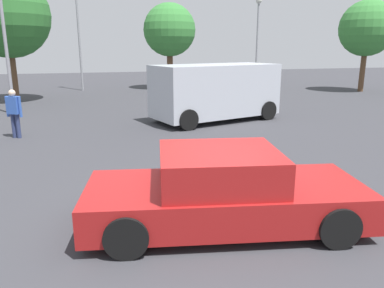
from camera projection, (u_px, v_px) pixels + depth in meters
name	position (u px, v px, depth m)	size (l,w,h in m)	color
ground_plane	(214.00, 224.00, 6.28)	(80.00, 80.00, 0.00)	#38383D
sedan_foreground	(223.00, 192.00, 6.09)	(4.74, 2.57, 1.29)	maroon
van_white	(216.00, 91.00, 14.83)	(5.38, 3.43, 2.22)	#B2B7C1
pedestrian	(14.00, 110.00, 11.99)	(0.51, 0.41, 1.58)	navy
light_post_near	(78.00, 17.00, 24.37)	(0.44, 0.44, 7.14)	gray
light_post_mid	(258.00, 27.00, 27.66)	(0.44, 0.44, 6.39)	gray
tree_back_left	(7.00, 16.00, 19.08)	(4.27, 4.27, 6.58)	brown
tree_back_right	(367.00, 28.00, 23.95)	(3.54, 3.54, 5.82)	brown
tree_far_right	(169.00, 30.00, 25.57)	(3.57, 3.57, 5.81)	brown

